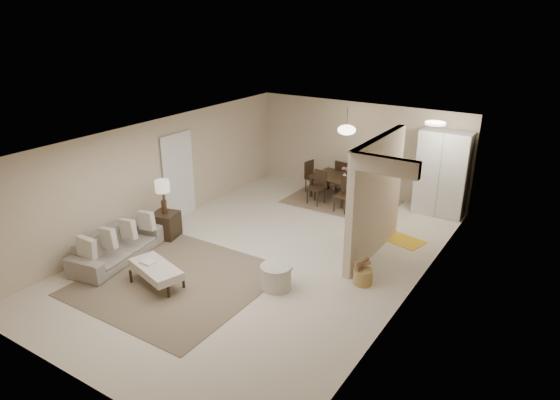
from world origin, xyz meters
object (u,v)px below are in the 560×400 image
Objects in this scene: side_table at (166,225)px; ottoman_bench at (156,270)px; sofa at (117,246)px; wicker_basket at (363,277)px; pantry_cabinet at (442,174)px; dining_table at (344,189)px; round_pouf at (276,277)px.

ottoman_bench is at bearing -50.06° from side_table.
wicker_basket is (4.60, 1.81, -0.15)m from sofa.
ottoman_bench is (-3.39, -6.26, -0.72)m from pantry_cabinet.
dining_table reaches higher than wicker_basket.
round_pouf is 1.62m from wicker_basket.
pantry_cabinet is 5.41m from round_pouf.
side_table is 4.80m from dining_table.
dining_table is at bearing 96.55° from ottoman_bench.
round_pouf is 0.32× the size of dining_table.
pantry_cabinet is at bearing 87.21° from wicker_basket.
side_table is (0.05, 1.33, -0.01)m from sofa.
wicker_basket is 0.20× the size of dining_table.
round_pouf is (-1.48, -5.14, -0.83)m from pantry_cabinet.
wicker_basket is at bearing 37.63° from round_pouf.
pantry_cabinet is 1.02× the size of sofa.
pantry_cabinet is 1.17× the size of dining_table.
sofa is 1.33m from side_table.
side_table reaches higher than wicker_basket.
round_pouf is at bearing -71.12° from dining_table.
sofa reaches higher than wicker_basket.
pantry_cabinet reaches higher than dining_table.
pantry_cabinet reaches higher than wicker_basket.
sofa is 3.42m from round_pouf.
ottoman_bench is at bearing -118.43° from pantry_cabinet.
dining_table reaches higher than ottoman_bench.
sofa is (-4.80, -5.96, -0.75)m from pantry_cabinet.
side_table is 1.00× the size of round_pouf.
side_table reaches higher than round_pouf.
wicker_basket is at bearing 6.01° from side_table.
side_table is (-1.36, 1.63, -0.04)m from ottoman_bench.
side_table is 1.65× the size of wicker_basket.
side_table is (-4.75, -4.63, -0.76)m from pantry_cabinet.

